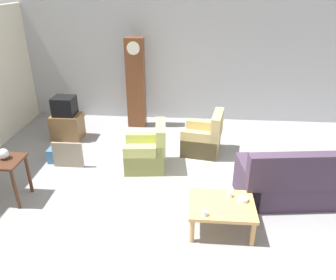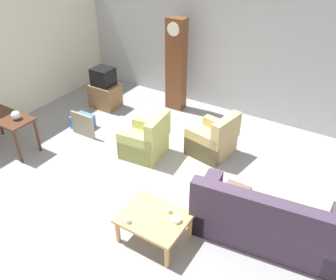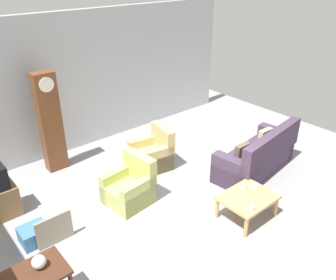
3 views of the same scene
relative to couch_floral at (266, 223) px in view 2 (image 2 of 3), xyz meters
The scene contains 16 objects.
ground_plane 2.03m from the couch_floral, behind, with size 10.40×10.40×0.00m, color gray.
garage_door_wall 4.32m from the couch_floral, 118.99° to the left, with size 8.40×0.16×3.20m, color #ADAFB5.
couch_floral is the anchor object (origin of this frame).
armchair_olive_near 2.88m from the couch_floral, 161.93° to the left, with size 0.86×0.84×0.92m.
armchair_olive_far 2.29m from the couch_floral, 134.97° to the left, with size 0.91×0.88×0.92m.
coffee_table_wood 1.62m from the couch_floral, 149.40° to the right, with size 0.96×0.76×0.44m.
console_table_dark 5.28m from the couch_floral, behind, with size 1.30×0.56×0.76m.
grandfather_clock 4.48m from the couch_floral, 137.86° to the left, with size 0.44×0.30×2.19m.
tv_stand_cabinet 5.21m from the couch_floral, 156.49° to the left, with size 0.68×0.52×0.59m, color brown.
tv_crt 5.23m from the couch_floral, 156.49° to the left, with size 0.48×0.44×0.42m, color black.
framed_picture_leaning 4.37m from the couch_floral, 169.87° to the left, with size 0.60×0.05×0.53m, color gray.
storage_box_blue 4.67m from the couch_floral, 167.44° to the left, with size 0.44×0.39×0.29m, color teal.
glass_dome_cloche 4.94m from the couch_floral, behind, with size 0.18×0.18×0.18m, color silver.
cup_white_porcelain 1.42m from the couch_floral, 153.62° to the right, with size 0.08×0.08×0.08m, color white.
cup_blue_rimmed 1.99m from the couch_floral, 146.16° to the right, with size 0.07×0.07×0.07m, color silver.
bowl_white_stacked 1.30m from the couch_floral, 146.24° to the right, with size 0.15×0.15×0.06m, color white.
Camera 2 is at (2.70, -3.83, 4.14)m, focal length 37.76 mm.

